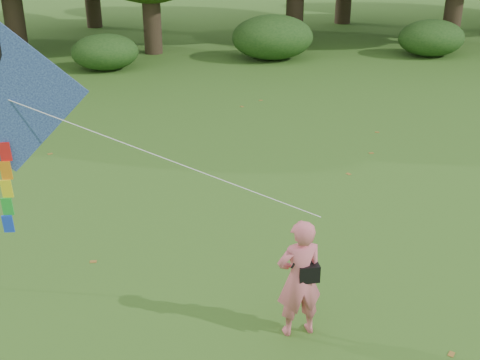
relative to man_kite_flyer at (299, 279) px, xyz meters
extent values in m
plane|color=#265114|center=(0.58, 0.33, -0.93)|extent=(100.00, 100.00, 0.00)
imported|color=#DA6672|center=(0.00, 0.00, 0.00)|extent=(0.72, 0.51, 1.87)
cube|color=black|center=(0.12, -0.03, 0.11)|extent=(0.30, 0.20, 0.26)
cylinder|color=black|center=(0.00, -0.04, 0.47)|extent=(0.33, 0.14, 0.47)
cube|color=#2934B4|center=(-3.74, 0.53, 2.70)|extent=(2.03, 0.40, 2.05)
cube|color=black|center=(-3.74, 0.56, 2.70)|extent=(0.17, 0.35, 1.87)
cylinder|color=white|center=(-1.74, 0.24, 1.85)|extent=(4.00, 0.59, 1.71)
cube|color=red|center=(-3.84, 0.55, 1.99)|extent=(0.14, 0.06, 0.26)
cube|color=orange|center=(-3.87, 0.55, 1.73)|extent=(0.14, 0.06, 0.26)
cube|color=yellow|center=(-3.90, 0.55, 1.47)|extent=(0.14, 0.06, 0.26)
cube|color=green|center=(-3.93, 0.55, 1.21)|extent=(0.14, 0.06, 0.26)
cube|color=blue|center=(-3.96, 0.55, 0.95)|extent=(0.14, 0.06, 0.26)
cylinder|color=#3A2D1E|center=(-7.42, 21.33, 0.99)|extent=(0.88, 0.88, 3.85)
cylinder|color=#3A2D1E|center=(-1.42, 20.33, 0.64)|extent=(0.80, 0.80, 3.15)
cylinder|color=#3A2D1E|center=(5.58, 22.33, 0.90)|extent=(0.86, 0.86, 3.67)
cylinder|color=#3A2D1E|center=(12.58, 19.83, 0.78)|extent=(0.83, 0.83, 3.43)
ellipsoid|color=#264919|center=(-3.42, 17.43, -0.22)|extent=(2.66, 2.09, 1.42)
ellipsoid|color=#264919|center=(3.58, 18.23, 0.00)|extent=(3.50, 2.75, 1.88)
ellipsoid|color=#264919|center=(10.58, 17.73, -0.15)|extent=(2.94, 2.31, 1.58)
cube|color=olive|center=(1.11, 11.49, -0.93)|extent=(0.13, 0.14, 0.01)
cube|color=olive|center=(2.03, -0.86, -0.93)|extent=(0.14, 0.14, 0.01)
cube|color=olive|center=(4.52, 8.38, -0.93)|extent=(0.14, 0.11, 0.01)
cube|color=olive|center=(-4.53, 8.16, -0.93)|extent=(0.14, 0.12, 0.01)
cube|color=olive|center=(-3.12, 2.52, -0.93)|extent=(0.12, 0.09, 0.01)
cube|color=olive|center=(1.86, 12.11, -0.93)|extent=(0.14, 0.11, 0.01)
cube|color=olive|center=(2.72, 5.60, -0.93)|extent=(0.12, 0.14, 0.01)
cube|color=olive|center=(3.76, 6.83, -0.93)|extent=(0.12, 0.08, 0.01)
camera|label=1|loc=(-2.04, -7.07, 4.78)|focal=45.00mm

